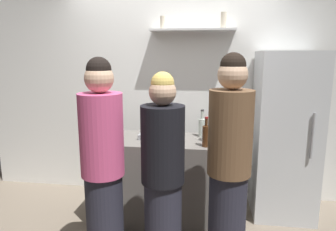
{
  "coord_description": "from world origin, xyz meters",
  "views": [
    {
      "loc": [
        0.48,
        -2.5,
        1.74
      ],
      "look_at": [
        0.05,
        0.53,
        1.14
      ],
      "focal_mm": 32.82,
      "sensor_mm": 36.0,
      "label": 1
    }
  ],
  "objects_px": {
    "wine_bottle_amber_glass": "(206,135)",
    "baking_pan": "(156,135)",
    "refrigerator": "(285,135)",
    "wine_bottle_green_glass": "(117,127)",
    "person_brown_jacket": "(229,167)",
    "wine_bottle_dark_glass": "(232,125)",
    "person_blonde": "(163,177)",
    "water_bottle_plastic": "(227,132)",
    "person_pink_top": "(103,169)",
    "utensil_holder": "(207,135)",
    "wine_bottle_pale_glass": "(202,127)"
  },
  "relations": [
    {
      "from": "wine_bottle_amber_glass",
      "to": "baking_pan",
      "type": "bearing_deg",
      "value": 154.67
    },
    {
      "from": "refrigerator",
      "to": "wine_bottle_green_glass",
      "type": "relative_size",
      "value": 5.52
    },
    {
      "from": "person_brown_jacket",
      "to": "wine_bottle_green_glass",
      "type": "bearing_deg",
      "value": -82.07
    },
    {
      "from": "wine_bottle_dark_glass",
      "to": "person_blonde",
      "type": "relative_size",
      "value": 0.21
    },
    {
      "from": "person_blonde",
      "to": "refrigerator",
      "type": "bearing_deg",
      "value": -130.57
    },
    {
      "from": "refrigerator",
      "to": "wine_bottle_green_glass",
      "type": "bearing_deg",
      "value": -168.2
    },
    {
      "from": "wine_bottle_amber_glass",
      "to": "water_bottle_plastic",
      "type": "bearing_deg",
      "value": 46.35
    },
    {
      "from": "person_brown_jacket",
      "to": "person_pink_top",
      "type": "bearing_deg",
      "value": -44.08
    },
    {
      "from": "refrigerator",
      "to": "wine_bottle_dark_glass",
      "type": "relative_size",
      "value": 5.33
    },
    {
      "from": "wine_bottle_green_glass",
      "to": "refrigerator",
      "type": "bearing_deg",
      "value": 11.8
    },
    {
      "from": "person_pink_top",
      "to": "refrigerator",
      "type": "bearing_deg",
      "value": 99.02
    },
    {
      "from": "baking_pan",
      "to": "wine_bottle_amber_glass",
      "type": "bearing_deg",
      "value": -25.33
    },
    {
      "from": "utensil_holder",
      "to": "wine_bottle_green_glass",
      "type": "xyz_separation_m",
      "value": [
        -0.92,
        -0.05,
        0.06
      ]
    },
    {
      "from": "person_pink_top",
      "to": "utensil_holder",
      "type": "bearing_deg",
      "value": 109.94
    },
    {
      "from": "wine_bottle_amber_glass",
      "to": "person_blonde",
      "type": "relative_size",
      "value": 0.18
    },
    {
      "from": "person_brown_jacket",
      "to": "wine_bottle_dark_glass",
      "type": "bearing_deg",
      "value": -145.62
    },
    {
      "from": "person_brown_jacket",
      "to": "water_bottle_plastic",
      "type": "bearing_deg",
      "value": -142.15
    },
    {
      "from": "utensil_holder",
      "to": "water_bottle_plastic",
      "type": "height_order",
      "value": "utensil_holder"
    },
    {
      "from": "water_bottle_plastic",
      "to": "wine_bottle_dark_glass",
      "type": "bearing_deg",
      "value": 72.61
    },
    {
      "from": "wine_bottle_dark_glass",
      "to": "person_pink_top",
      "type": "bearing_deg",
      "value": -135.46
    },
    {
      "from": "wine_bottle_amber_glass",
      "to": "person_brown_jacket",
      "type": "relative_size",
      "value": 0.16
    },
    {
      "from": "wine_bottle_dark_glass",
      "to": "utensil_holder",
      "type": "bearing_deg",
      "value": -141.28
    },
    {
      "from": "refrigerator",
      "to": "baking_pan",
      "type": "distance_m",
      "value": 1.39
    },
    {
      "from": "baking_pan",
      "to": "person_brown_jacket",
      "type": "height_order",
      "value": "person_brown_jacket"
    },
    {
      "from": "wine_bottle_amber_glass",
      "to": "wine_bottle_green_glass",
      "type": "relative_size",
      "value": 0.89
    },
    {
      "from": "refrigerator",
      "to": "baking_pan",
      "type": "bearing_deg",
      "value": -168.69
    },
    {
      "from": "person_brown_jacket",
      "to": "person_pink_top",
      "type": "height_order",
      "value": "person_brown_jacket"
    },
    {
      "from": "person_blonde",
      "to": "person_pink_top",
      "type": "height_order",
      "value": "person_pink_top"
    },
    {
      "from": "utensil_holder",
      "to": "water_bottle_plastic",
      "type": "bearing_deg",
      "value": 4.61
    },
    {
      "from": "person_brown_jacket",
      "to": "baking_pan",
      "type": "bearing_deg",
      "value": -97.73
    },
    {
      "from": "baking_pan",
      "to": "wine_bottle_pale_glass",
      "type": "height_order",
      "value": "wine_bottle_pale_glass"
    },
    {
      "from": "person_brown_jacket",
      "to": "person_blonde",
      "type": "relative_size",
      "value": 1.09
    },
    {
      "from": "utensil_holder",
      "to": "person_brown_jacket",
      "type": "xyz_separation_m",
      "value": [
        0.18,
        -0.72,
        -0.06
      ]
    },
    {
      "from": "water_bottle_plastic",
      "to": "person_brown_jacket",
      "type": "relative_size",
      "value": 0.12
    },
    {
      "from": "utensil_holder",
      "to": "person_pink_top",
      "type": "relative_size",
      "value": 0.13
    },
    {
      "from": "utensil_holder",
      "to": "person_blonde",
      "type": "xyz_separation_m",
      "value": [
        -0.33,
        -0.79,
        -0.15
      ]
    },
    {
      "from": "utensil_holder",
      "to": "refrigerator",
      "type": "bearing_deg",
      "value": 21.1
    },
    {
      "from": "baking_pan",
      "to": "wine_bottle_green_glass",
      "type": "height_order",
      "value": "wine_bottle_green_glass"
    },
    {
      "from": "wine_bottle_pale_glass",
      "to": "wine_bottle_green_glass",
      "type": "bearing_deg",
      "value": -166.82
    },
    {
      "from": "refrigerator",
      "to": "utensil_holder",
      "type": "bearing_deg",
      "value": -158.9
    },
    {
      "from": "baking_pan",
      "to": "wine_bottle_green_glass",
      "type": "bearing_deg",
      "value": -166.52
    },
    {
      "from": "baking_pan",
      "to": "utensil_holder",
      "type": "bearing_deg",
      "value": -5.18
    },
    {
      "from": "person_pink_top",
      "to": "wine_bottle_pale_glass",
      "type": "bearing_deg",
      "value": 116.81
    },
    {
      "from": "wine_bottle_amber_glass",
      "to": "wine_bottle_green_glass",
      "type": "distance_m",
      "value": 0.93
    },
    {
      "from": "wine_bottle_pale_glass",
      "to": "baking_pan",
      "type": "bearing_deg",
      "value": -167.06
    },
    {
      "from": "wine_bottle_amber_glass",
      "to": "wine_bottle_green_glass",
      "type": "height_order",
      "value": "wine_bottle_green_glass"
    },
    {
      "from": "wine_bottle_pale_glass",
      "to": "person_brown_jacket",
      "type": "distance_m",
      "value": 0.91
    },
    {
      "from": "person_blonde",
      "to": "person_pink_top",
      "type": "xyz_separation_m",
      "value": [
        -0.47,
        -0.04,
        0.06
      ]
    },
    {
      "from": "wine_bottle_amber_glass",
      "to": "water_bottle_plastic",
      "type": "xyz_separation_m",
      "value": [
        0.21,
        0.22,
        -0.01
      ]
    },
    {
      "from": "person_brown_jacket",
      "to": "person_pink_top",
      "type": "xyz_separation_m",
      "value": [
        -0.98,
        -0.12,
        -0.02
      ]
    }
  ]
}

